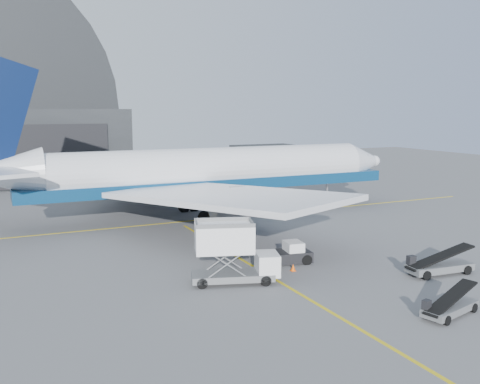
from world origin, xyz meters
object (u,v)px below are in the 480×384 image
airliner (198,173)px  pushback_tug (288,255)px  belt_loader_b (439,266)px  catering_truck (232,253)px  belt_loader_a (449,307)px

airliner → pushback_tug: 20.63m
pushback_tug → belt_loader_b: bearing=-31.7°
catering_truck → belt_loader_a: bearing=-32.5°
pushback_tug → belt_loader_a: bearing=-68.4°
pushback_tug → belt_loader_a: belt_loader_a is taller
catering_truck → belt_loader_b: size_ratio=1.19×
belt_loader_a → belt_loader_b: size_ratio=0.84×
belt_loader_a → airliner: bearing=80.8°
airliner → belt_loader_b: size_ratio=9.38×
airliner → belt_loader_a: size_ratio=11.22×
catering_truck → belt_loader_a: size_ratio=1.42×
pushback_tug → airliner: bearing=98.6°
catering_truck → belt_loader_b: 15.36m
catering_truck → belt_loader_a: (9.12, -10.87, -1.59)m
airliner → belt_loader_a: 34.10m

